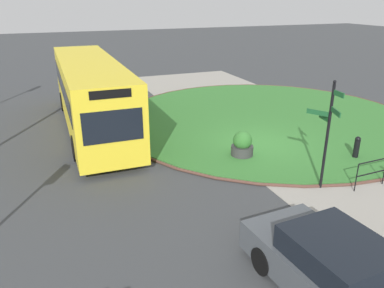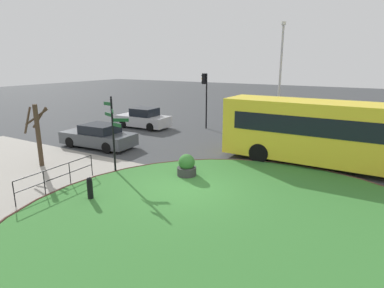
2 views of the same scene
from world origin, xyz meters
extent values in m
plane|color=#3D3F42|center=(0.00, 0.00, 0.00)|extent=(120.00, 120.00, 0.00)
cube|color=#9E998E|center=(0.00, -2.16, 0.01)|extent=(32.00, 7.67, 0.02)
cylinder|color=#387A33|center=(3.19, -2.33, 0.05)|extent=(14.94, 14.94, 0.10)
torus|color=brown|center=(3.19, -2.33, 0.06)|extent=(15.25, 15.25, 0.11)
cylinder|color=black|center=(-3.98, 0.08, 1.73)|extent=(0.09, 0.09, 3.46)
sphere|color=black|center=(-3.98, 0.08, 3.51)|extent=(0.10, 0.10, 0.10)
cube|color=#195128|center=(-4.26, 0.11, 3.21)|extent=(0.47, 0.10, 0.15)
cube|color=#195128|center=(-3.76, -0.10, 2.93)|extent=(0.39, 0.33, 0.15)
cube|color=#195128|center=(-4.34, 0.22, 2.70)|extent=(0.66, 0.28, 0.15)
cube|color=#195128|center=(-3.64, 0.28, 2.49)|extent=(0.61, 0.38, 0.15)
cube|color=#195128|center=(-3.66, 0.01, 2.31)|extent=(0.56, 0.14, 0.15)
cylinder|color=black|center=(-2.58, -2.70, 0.40)|extent=(0.21, 0.21, 0.79)
sphere|color=black|center=(-2.58, -2.70, 0.83)|extent=(0.20, 0.20, 0.20)
cube|color=black|center=(-4.53, -2.61, 0.97)|extent=(0.17, 3.70, 0.03)
cube|color=black|center=(-4.53, -2.61, 0.53)|extent=(0.17, 3.70, 0.03)
cylinder|color=black|center=(-4.60, -0.76, 0.48)|extent=(0.04, 0.04, 0.97)
cylinder|color=black|center=(-4.55, -2.00, 0.48)|extent=(0.04, 0.04, 0.97)
cylinder|color=black|center=(-4.50, -3.23, 0.48)|extent=(0.04, 0.04, 0.97)
cylinder|color=black|center=(-4.46, -4.46, 0.48)|extent=(0.04, 0.04, 0.97)
cube|color=yellow|center=(4.90, 6.08, 1.72)|extent=(11.36, 2.53, 2.90)
cube|color=black|center=(4.89, 4.84, 2.13)|extent=(9.98, 0.10, 0.88)
cube|color=black|center=(4.91, 7.31, 2.13)|extent=(9.98, 0.10, 0.88)
cube|color=black|center=(-0.79, 6.12, 1.87)|extent=(0.04, 2.00, 1.10)
cube|color=black|center=(-0.79, 6.12, 2.95)|extent=(0.03, 1.34, 0.28)
cylinder|color=black|center=(1.26, 4.98, 0.50)|extent=(1.00, 0.31, 1.00)
cylinder|color=black|center=(1.28, 7.23, 0.50)|extent=(1.00, 0.31, 1.00)
cube|color=#B7B7BC|center=(-9.50, 8.98, 0.56)|extent=(4.23, 1.93, 0.77)
cube|color=black|center=(-9.33, 8.99, 1.25)|extent=(1.83, 1.65, 0.60)
cube|color=#EAEACC|center=(-11.58, 8.38, 0.60)|extent=(0.03, 0.20, 0.12)
cube|color=#EAEACC|center=(-11.61, 9.47, 0.60)|extent=(0.03, 0.20, 0.12)
cylinder|color=black|center=(-10.77, 8.12, 0.32)|extent=(0.65, 0.24, 0.64)
cylinder|color=black|center=(-10.82, 9.78, 0.32)|extent=(0.65, 0.24, 0.64)
cylinder|color=black|center=(-8.18, 8.19, 0.32)|extent=(0.65, 0.24, 0.64)
cylinder|color=black|center=(-8.23, 9.85, 0.32)|extent=(0.65, 0.24, 0.64)
cube|color=#474C51|center=(-8.16, 3.04, 0.53)|extent=(4.69, 2.21, 0.70)
cube|color=black|center=(-7.97, 3.05, 1.14)|extent=(2.10, 1.80, 0.53)
cube|color=#EAEACC|center=(-10.41, 2.31, 0.56)|extent=(0.03, 0.20, 0.12)
cube|color=#EAEACC|center=(-10.49, 3.45, 0.56)|extent=(0.03, 0.20, 0.12)
cylinder|color=black|center=(-9.51, 2.08, 0.32)|extent=(0.65, 0.26, 0.64)
cylinder|color=black|center=(-9.63, 3.81, 0.32)|extent=(0.65, 0.26, 0.64)
cylinder|color=black|center=(-6.68, 2.27, 0.32)|extent=(0.65, 0.26, 0.64)
cylinder|color=black|center=(-6.80, 4.00, 0.32)|extent=(0.65, 0.26, 0.64)
cylinder|color=black|center=(-5.13, 11.22, 2.08)|extent=(0.11, 0.11, 4.16)
cube|color=black|center=(-5.34, 11.21, 3.77)|extent=(0.27, 0.27, 0.78)
sphere|color=black|center=(-5.49, 11.20, 4.01)|extent=(0.16, 0.16, 0.16)
sphere|color=#F2A519|center=(-5.49, 11.20, 3.77)|extent=(0.16, 0.16, 0.16)
sphere|color=black|center=(-5.49, 11.20, 3.52)|extent=(0.16, 0.16, 0.16)
cylinder|color=#B7B7BC|center=(-0.01, 12.49, 3.69)|extent=(0.16, 0.16, 7.38)
cylinder|color=silver|center=(-0.01, 12.49, 7.50)|extent=(0.32, 0.32, 0.22)
cylinder|color=#383838|center=(-0.79, 1.25, 0.23)|extent=(0.86, 0.86, 0.47)
sphere|color=#33702D|center=(-0.79, 1.25, 0.70)|extent=(0.73, 0.73, 0.73)
cylinder|color=#423323|center=(-7.83, -1.05, 1.53)|extent=(0.22, 0.22, 3.07)
cylinder|color=#423323|center=(-8.17, -1.28, 2.32)|extent=(0.59, 0.81, 1.17)
cylinder|color=#423323|center=(-8.25, -0.74, 2.39)|extent=(0.74, 0.95, 0.81)
cylinder|color=#423323|center=(-8.02, -0.74, 2.38)|extent=(0.73, 0.50, 1.05)
camera|label=1|loc=(-12.66, 8.04, 5.85)|focal=35.36mm
camera|label=2|loc=(6.32, -10.35, 5.07)|focal=30.09mm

